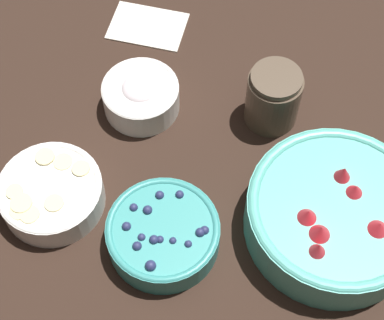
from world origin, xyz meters
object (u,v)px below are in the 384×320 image
object	(u,v)px
jar_chocolate	(273,99)
bowl_cream	(141,95)
bowl_bananas	(51,192)
bowl_strawberries	(335,214)
bowl_blueberries	(163,233)

from	to	relation	value
jar_chocolate	bowl_cream	bearing A→B (deg)	-178.27
bowl_bananas	bowl_strawberries	bearing A→B (deg)	0.96
bowl_blueberries	bowl_cream	world-z (taller)	bowl_cream
bowl_strawberries	bowl_bananas	bearing A→B (deg)	-179.04
bowl_blueberries	bowl_cream	bearing A→B (deg)	106.56
bowl_blueberries	jar_chocolate	xyz separation A→B (m)	(0.14, 0.24, 0.02)
bowl_bananas	jar_chocolate	xyz separation A→B (m)	(0.31, 0.19, 0.02)
bowl_strawberries	bowl_cream	xyz separation A→B (m)	(-0.30, 0.18, -0.01)
bowl_blueberries	jar_chocolate	distance (m)	0.28
bowl_strawberries	jar_chocolate	xyz separation A→B (m)	(-0.10, 0.19, 0.00)
bowl_strawberries	bowl_bananas	distance (m)	0.41
bowl_strawberries	bowl_cream	bearing A→B (deg)	149.43
bowl_blueberries	bowl_bananas	xyz separation A→B (m)	(-0.17, 0.04, -0.00)
bowl_blueberries	bowl_bananas	size ratio (longest dim) A/B	1.05
bowl_blueberries	bowl_bananas	world-z (taller)	bowl_blueberries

